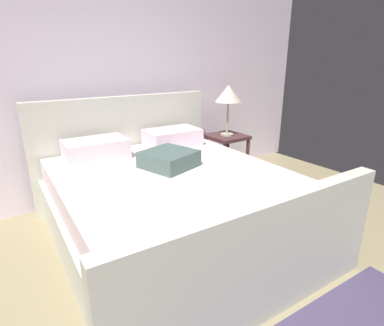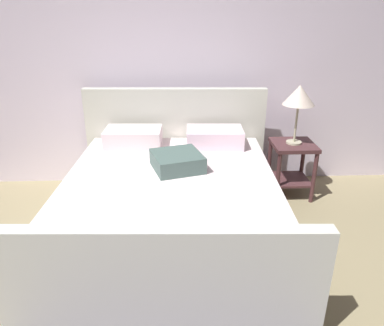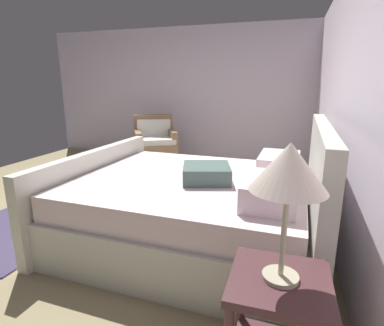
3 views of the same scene
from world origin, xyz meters
TOP-DOWN VIEW (x-y plane):
  - wall_back at (0.00, 2.73)m, footprint 6.32×0.12m
  - bed at (0.31, 1.46)m, footprint 2.03×2.29m
  - nightstand_right at (1.60, 2.22)m, footprint 0.44×0.44m
  - table_lamp_right at (1.60, 2.22)m, footprint 0.32×0.32m

SIDE VIEW (x-z plane):
  - bed at x=0.31m, z-range -0.22..0.92m
  - nightstand_right at x=1.60m, z-range 0.10..0.70m
  - table_lamp_right at x=1.60m, z-range 0.79..1.40m
  - wall_back at x=0.00m, z-range 0.00..2.53m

